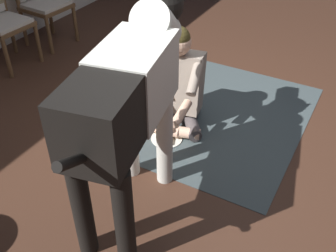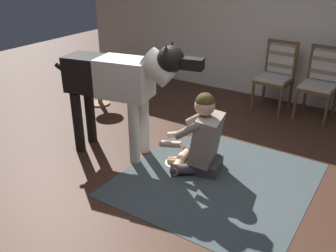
{
  "view_description": "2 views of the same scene",
  "coord_description": "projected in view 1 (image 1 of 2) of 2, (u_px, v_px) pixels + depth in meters",
  "views": [
    {
      "loc": [
        -2.55,
        -1.0,
        2.07
      ],
      "look_at": [
        -0.73,
        0.01,
        0.51
      ],
      "focal_mm": 42.62,
      "sensor_mm": 36.0,
      "label": 1
    },
    {
      "loc": [
        1.54,
        -2.75,
        2.12
      ],
      "look_at": [
        -0.31,
        0.09,
        0.52
      ],
      "focal_mm": 39.52,
      "sensor_mm": 36.0,
      "label": 2
    }
  ],
  "objects": [
    {
      "name": "person_sitting_on_floor",
      "position": [
        177.0,
        86.0,
        3.31
      ],
      "size": [
        0.69,
        0.57,
        0.87
      ],
      "color": "#4D4546",
      "rests_on": "ground"
    },
    {
      "name": "area_rug",
      "position": [
        199.0,
        110.0,
        3.65
      ],
      "size": [
        1.82,
        1.85,
        0.01
      ],
      "primitive_type": "cube",
      "color": "#3E494B",
      "rests_on": "ground"
    },
    {
      "name": "ground_plane",
      "position": [
        209.0,
        129.0,
        3.42
      ],
      "size": [
        12.93,
        12.93,
        0.0
      ],
      "primitive_type": "plane",
      "color": "#43281C"
    },
    {
      "name": "hot_dog_on_plate",
      "position": [
        167.0,
        137.0,
        3.3
      ],
      "size": [
        0.26,
        0.26,
        0.06
      ],
      "color": "silver",
      "rests_on": "ground"
    },
    {
      "name": "large_dog",
      "position": [
        131.0,
        89.0,
        2.29
      ],
      "size": [
        1.72,
        0.55,
        1.33
      ],
      "color": "silver",
      "rests_on": "ground"
    }
  ]
}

